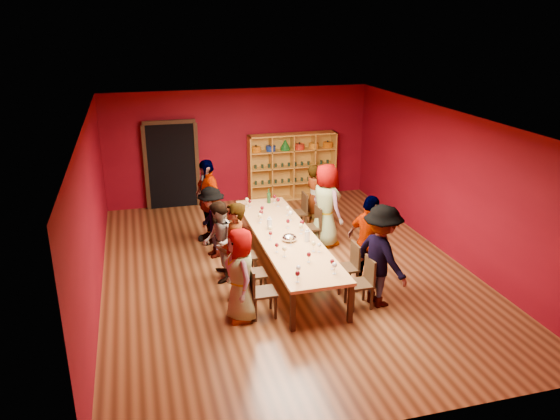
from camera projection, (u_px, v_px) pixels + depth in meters
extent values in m
cube|color=#4E2914|center=(285.00, 270.00, 10.85)|extent=(7.10, 9.10, 0.02)
cube|color=#610411|center=(239.00, 146.00, 14.43)|extent=(7.10, 0.02, 3.00)
cube|color=#610411|center=(392.00, 319.00, 6.24)|extent=(7.10, 0.02, 3.00)
cube|color=#610411|center=(91.00, 215.00, 9.47)|extent=(0.02, 9.10, 3.00)
cube|color=#610411|center=(450.00, 184.00, 11.21)|extent=(0.02, 9.10, 3.00)
cube|color=silver|center=(286.00, 119.00, 9.83)|extent=(7.10, 9.10, 0.02)
cube|color=tan|center=(285.00, 236.00, 10.60)|extent=(1.10, 4.50, 0.06)
cube|color=black|center=(293.00, 312.00, 8.64)|extent=(0.08, 0.08, 0.69)
cube|color=black|center=(239.00, 219.00, 12.58)|extent=(0.08, 0.08, 0.69)
cube|color=black|center=(350.00, 304.00, 8.88)|extent=(0.08, 0.08, 0.69)
cube|color=black|center=(280.00, 215.00, 12.82)|extent=(0.08, 0.08, 0.69)
cube|color=black|center=(172.00, 166.00, 14.06)|extent=(1.20, 0.14, 2.20)
cube|color=black|center=(169.00, 122.00, 13.61)|extent=(1.32, 0.06, 0.10)
cube|color=black|center=(146.00, 168.00, 13.84)|extent=(0.10, 0.06, 2.20)
cube|color=black|center=(197.00, 165.00, 14.16)|extent=(0.10, 0.06, 2.20)
cube|color=#C7882C|center=(250.00, 170.00, 14.48)|extent=(0.04, 0.40, 1.80)
cube|color=#C7882C|center=(333.00, 164.00, 15.07)|extent=(0.04, 0.40, 1.80)
cube|color=#C7882C|center=(293.00, 134.00, 14.48)|extent=(2.40, 0.40, 0.04)
cube|color=#C7882C|center=(292.00, 197.00, 15.07)|extent=(2.40, 0.40, 0.04)
cube|color=#C7882C|center=(290.00, 165.00, 14.95)|extent=(2.40, 0.02, 1.80)
cube|color=#C7882C|center=(292.00, 182.00, 14.93)|extent=(2.36, 0.38, 0.03)
cube|color=#C7882C|center=(292.00, 166.00, 14.77)|extent=(2.36, 0.38, 0.03)
cube|color=#C7882C|center=(292.00, 150.00, 14.62)|extent=(2.36, 0.38, 0.03)
cube|color=#C7882C|center=(271.00, 168.00, 14.63)|extent=(0.03, 0.38, 1.76)
cube|color=#C7882C|center=(292.00, 166.00, 14.77)|extent=(0.03, 0.38, 1.76)
cube|color=#C7882C|center=(313.00, 165.00, 14.92)|extent=(0.03, 0.38, 1.76)
cylinder|color=#CF6A0C|center=(256.00, 149.00, 14.34)|extent=(0.26, 0.26, 0.15)
sphere|color=black|center=(256.00, 146.00, 14.31)|extent=(0.05, 0.05, 0.05)
cylinder|color=navy|center=(271.00, 148.00, 14.44)|extent=(0.26, 0.26, 0.15)
sphere|color=black|center=(271.00, 145.00, 14.41)|extent=(0.05, 0.05, 0.05)
cylinder|color=#1A6A22|center=(285.00, 149.00, 14.55)|extent=(0.26, 0.26, 0.08)
cone|color=#1A6A22|center=(285.00, 143.00, 14.50)|extent=(0.24, 0.24, 0.22)
cylinder|color=red|center=(300.00, 146.00, 14.64)|extent=(0.26, 0.26, 0.15)
sphere|color=black|center=(300.00, 143.00, 14.61)|extent=(0.05, 0.05, 0.05)
cylinder|color=orange|center=(314.00, 146.00, 14.74)|extent=(0.26, 0.26, 0.15)
sphere|color=black|center=(314.00, 142.00, 14.71)|extent=(0.05, 0.05, 0.05)
cylinder|color=#CF6A0C|center=(328.00, 145.00, 14.84)|extent=(0.26, 0.26, 0.15)
sphere|color=black|center=(328.00, 141.00, 14.81)|extent=(0.05, 0.05, 0.05)
cylinder|color=#1A2F21|center=(256.00, 183.00, 14.65)|extent=(0.07, 0.07, 0.10)
cylinder|color=#1A2F21|center=(262.00, 182.00, 14.70)|extent=(0.07, 0.07, 0.10)
cylinder|color=#1A2F21|center=(269.00, 182.00, 14.74)|extent=(0.07, 0.07, 0.10)
cylinder|color=#1A2F21|center=(276.00, 181.00, 14.79)|extent=(0.07, 0.07, 0.10)
cylinder|color=#1A2F21|center=(282.00, 181.00, 14.84)|extent=(0.07, 0.07, 0.10)
cylinder|color=#1A2F21|center=(289.00, 180.00, 14.88)|extent=(0.07, 0.07, 0.10)
cylinder|color=#1A2F21|center=(295.00, 180.00, 14.93)|extent=(0.07, 0.07, 0.10)
cylinder|color=#1A2F21|center=(302.00, 179.00, 14.97)|extent=(0.07, 0.07, 0.10)
cylinder|color=#1A2F21|center=(308.00, 179.00, 15.02)|extent=(0.07, 0.07, 0.10)
cylinder|color=#1A2F21|center=(315.00, 178.00, 15.06)|extent=(0.07, 0.07, 0.10)
cylinder|color=#1A2F21|center=(321.00, 178.00, 15.11)|extent=(0.07, 0.07, 0.10)
cylinder|color=#1A2F21|center=(327.00, 177.00, 15.16)|extent=(0.07, 0.07, 0.10)
cylinder|color=#1A2F21|center=(256.00, 167.00, 14.50)|extent=(0.07, 0.07, 0.10)
cylinder|color=#1A2F21|center=(262.00, 166.00, 14.55)|extent=(0.07, 0.07, 0.10)
cylinder|color=#1A2F21|center=(269.00, 166.00, 14.59)|extent=(0.07, 0.07, 0.10)
cylinder|color=#1A2F21|center=(276.00, 165.00, 14.64)|extent=(0.07, 0.07, 0.10)
cylinder|color=#1A2F21|center=(282.00, 165.00, 14.68)|extent=(0.07, 0.07, 0.10)
cylinder|color=#1A2F21|center=(289.00, 164.00, 14.73)|extent=(0.07, 0.07, 0.10)
cylinder|color=#1A2F21|center=(295.00, 164.00, 14.77)|extent=(0.07, 0.07, 0.10)
cylinder|color=#1A2F21|center=(302.00, 163.00, 14.82)|extent=(0.07, 0.07, 0.10)
cylinder|color=#1A2F21|center=(308.00, 163.00, 14.87)|extent=(0.07, 0.07, 0.10)
cylinder|color=#1A2F21|center=(315.00, 163.00, 14.91)|extent=(0.07, 0.07, 0.10)
cylinder|color=#1A2F21|center=(321.00, 162.00, 14.96)|extent=(0.07, 0.07, 0.10)
cylinder|color=#1A2F21|center=(328.00, 162.00, 15.00)|extent=(0.07, 0.07, 0.10)
cube|color=black|center=(263.00, 292.00, 9.07)|extent=(0.42, 0.42, 0.04)
cube|color=black|center=(252.00, 281.00, 8.94)|extent=(0.04, 0.40, 0.44)
cube|color=black|center=(256.00, 311.00, 8.94)|extent=(0.04, 0.04, 0.41)
cube|color=black|center=(276.00, 308.00, 9.03)|extent=(0.04, 0.04, 0.41)
cube|color=black|center=(251.00, 301.00, 9.25)|extent=(0.04, 0.04, 0.41)
cube|color=black|center=(271.00, 298.00, 9.34)|extent=(0.04, 0.04, 0.41)
imported|color=#D58F93|center=(241.00, 275.00, 8.85)|extent=(0.51, 0.82, 1.60)
cube|color=black|center=(254.00, 274.00, 9.71)|extent=(0.42, 0.42, 0.04)
cube|color=black|center=(243.00, 263.00, 9.59)|extent=(0.04, 0.40, 0.44)
cube|color=black|center=(247.00, 290.00, 9.59)|extent=(0.04, 0.04, 0.41)
cube|color=black|center=(265.00, 288.00, 9.68)|extent=(0.04, 0.04, 0.41)
cube|color=black|center=(243.00, 282.00, 9.90)|extent=(0.04, 0.04, 0.41)
cube|color=black|center=(261.00, 280.00, 9.99)|extent=(0.04, 0.04, 0.41)
imported|color=pink|center=(234.00, 252.00, 9.47)|extent=(0.64, 0.76, 1.79)
cube|color=black|center=(245.00, 256.00, 10.43)|extent=(0.42, 0.42, 0.04)
cube|color=black|center=(235.00, 245.00, 10.30)|extent=(0.04, 0.40, 0.44)
cube|color=black|center=(238.00, 271.00, 10.31)|extent=(0.04, 0.04, 0.41)
cube|color=black|center=(255.00, 269.00, 10.39)|extent=(0.04, 0.04, 0.41)
cube|color=black|center=(235.00, 264.00, 10.62)|extent=(0.04, 0.04, 0.41)
cube|color=black|center=(252.00, 262.00, 10.70)|extent=(0.04, 0.04, 0.41)
imported|color=#C88690|center=(219.00, 242.00, 10.19)|extent=(0.51, 0.81, 1.56)
cube|color=black|center=(234.00, 235.00, 11.43)|extent=(0.42, 0.42, 0.04)
cube|color=black|center=(225.00, 225.00, 11.30)|extent=(0.04, 0.40, 0.44)
cube|color=black|center=(228.00, 249.00, 11.31)|extent=(0.04, 0.04, 0.41)
cube|color=black|center=(244.00, 247.00, 11.39)|extent=(0.04, 0.04, 0.41)
cube|color=black|center=(225.00, 242.00, 11.62)|extent=(0.04, 0.04, 0.41)
cube|color=black|center=(241.00, 241.00, 11.70)|extent=(0.04, 0.04, 0.41)
imported|color=beige|center=(212.00, 222.00, 11.21)|extent=(0.56, 1.03, 1.51)
cube|color=black|center=(227.00, 221.00, 12.18)|extent=(0.42, 0.42, 0.04)
cube|color=black|center=(218.00, 212.00, 12.05)|extent=(0.04, 0.40, 0.44)
cube|color=black|center=(221.00, 234.00, 12.06)|extent=(0.04, 0.04, 0.41)
cube|color=black|center=(236.00, 233.00, 12.14)|extent=(0.04, 0.04, 0.41)
cube|color=black|center=(219.00, 229.00, 12.36)|extent=(0.04, 0.04, 0.41)
cube|color=black|center=(234.00, 227.00, 12.45)|extent=(0.04, 0.04, 0.41)
imported|color=#131935|center=(208.00, 201.00, 11.90)|extent=(0.80, 1.20, 1.88)
cube|color=black|center=(359.00, 284.00, 9.35)|extent=(0.42, 0.42, 0.04)
cube|color=black|center=(370.00, 270.00, 9.31)|extent=(0.04, 0.40, 0.44)
cube|color=black|center=(353.00, 302.00, 9.23)|extent=(0.04, 0.04, 0.41)
cube|color=black|center=(372.00, 299.00, 9.31)|extent=(0.04, 0.04, 0.41)
cube|color=black|center=(346.00, 292.00, 9.53)|extent=(0.04, 0.04, 0.41)
cube|color=black|center=(364.00, 290.00, 9.62)|extent=(0.04, 0.04, 0.41)
imported|color=#C3838E|center=(381.00, 256.00, 9.28)|extent=(0.77, 1.26, 1.82)
cube|color=black|center=(345.00, 268.00, 9.93)|extent=(0.42, 0.42, 0.04)
cube|color=black|center=(355.00, 255.00, 9.90)|extent=(0.04, 0.40, 0.44)
cube|color=black|center=(339.00, 284.00, 9.81)|extent=(0.04, 0.04, 0.41)
cube|color=black|center=(357.00, 282.00, 9.89)|extent=(0.04, 0.04, 0.41)
cube|color=black|center=(333.00, 276.00, 10.12)|extent=(0.04, 0.04, 0.41)
cube|color=black|center=(350.00, 274.00, 10.20)|extent=(0.04, 0.04, 0.41)
imported|color=pink|center=(369.00, 242.00, 9.89)|extent=(0.83, 1.14, 1.77)
cube|color=black|center=(310.00, 227.00, 11.82)|extent=(0.42, 0.42, 0.04)
cube|color=black|center=(318.00, 216.00, 11.78)|extent=(0.04, 0.40, 0.44)
cube|color=black|center=(304.00, 241.00, 11.70)|extent=(0.04, 0.04, 0.41)
cube|color=black|center=(319.00, 239.00, 11.78)|extent=(0.04, 0.04, 0.41)
cube|color=black|center=(300.00, 235.00, 12.01)|extent=(0.04, 0.04, 0.41)
cube|color=black|center=(314.00, 233.00, 12.09)|extent=(0.04, 0.04, 0.41)
imported|color=silver|center=(326.00, 205.00, 11.75)|extent=(0.73, 1.00, 1.82)
cube|color=black|center=(297.00, 213.00, 12.69)|extent=(0.42, 0.42, 0.04)
cube|color=black|center=(305.00, 202.00, 12.66)|extent=(0.04, 0.40, 0.44)
cube|color=black|center=(292.00, 225.00, 12.57)|extent=(0.04, 0.04, 0.41)
cube|color=black|center=(306.00, 224.00, 12.65)|extent=(0.04, 0.04, 0.41)
cube|color=black|center=(288.00, 220.00, 12.88)|extent=(0.04, 0.04, 0.41)
cube|color=black|center=(301.00, 219.00, 12.96)|extent=(0.04, 0.04, 0.41)
imported|color=silver|center=(314.00, 197.00, 12.68)|extent=(0.54, 0.65, 1.56)
cylinder|color=silver|center=(250.00, 207.00, 12.10)|extent=(0.06, 0.06, 0.01)
cylinder|color=silver|center=(250.00, 205.00, 12.08)|extent=(0.01, 0.01, 0.10)
ellipsoid|color=#4B080F|center=(250.00, 201.00, 12.05)|extent=(0.07, 0.07, 0.09)
cylinder|color=silver|center=(288.00, 215.00, 11.61)|extent=(0.07, 0.07, 0.01)
cylinder|color=silver|center=(288.00, 212.00, 11.59)|extent=(0.01, 0.01, 0.12)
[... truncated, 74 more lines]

